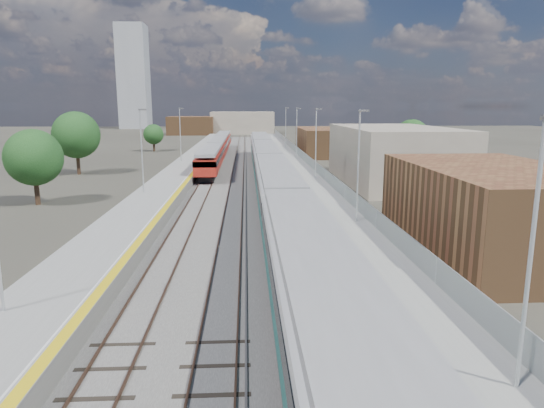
{
  "coord_description": "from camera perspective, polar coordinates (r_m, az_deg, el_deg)",
  "views": [
    {
      "loc": [
        -0.87,
        -9.86,
        8.69
      ],
      "look_at": [
        0.84,
        22.26,
        2.2
      ],
      "focal_mm": 32.0,
      "sensor_mm": 36.0,
      "label": 1
    }
  ],
  "objects": [
    {
      "name": "tree_b",
      "position": [
        67.4,
        -22.05,
        7.53
      ],
      "size": [
        5.97,
        5.97,
        8.09
      ],
      "color": "#382619",
      "rests_on": "ground"
    },
    {
      "name": "green_train",
      "position": [
        48.93,
        -0.24,
        3.99
      ],
      "size": [
        3.07,
        85.25,
        3.37
      ],
      "color": "black",
      "rests_on": "ground"
    },
    {
      "name": "tracks",
      "position": [
        64.62,
        -3.72,
        3.75
      ],
      "size": [
        8.96,
        160.0,
        0.17
      ],
      "color": "#4C3323",
      "rests_on": "ground"
    },
    {
      "name": "ballast_bed",
      "position": [
        62.98,
        -4.28,
        3.47
      ],
      "size": [
        10.5,
        155.0,
        0.06
      ],
      "primitive_type": "cube",
      "color": "#565451",
      "rests_on": "ground"
    },
    {
      "name": "platform_right",
      "position": [
        63.18,
        2.58,
        3.98
      ],
      "size": [
        4.7,
        155.0,
        8.52
      ],
      "color": "slate",
      "rests_on": "ground"
    },
    {
      "name": "ground",
      "position": [
        60.5,
        -2.19,
        3.14
      ],
      "size": [
        320.0,
        320.0,
        0.0
      ],
      "primitive_type": "plane",
      "color": "#47443A",
      "rests_on": "ground"
    },
    {
      "name": "tree_c",
      "position": [
        98.47,
        -13.78,
        7.96
      ],
      "size": [
        3.91,
        3.91,
        5.3
      ],
      "color": "#382619",
      "rests_on": "ground"
    },
    {
      "name": "red_train",
      "position": [
        81.01,
        -6.35,
        6.59
      ],
      "size": [
        2.66,
        54.0,
        3.36
      ],
      "color": "black",
      "rests_on": "ground"
    },
    {
      "name": "tree_a",
      "position": [
        47.85,
        -26.24,
        4.92
      ],
      "size": [
        4.99,
        4.99,
        6.76
      ],
      "color": "#382619",
      "rests_on": "ground"
    },
    {
      "name": "platform_left",
      "position": [
        63.42,
        -10.45,
        3.81
      ],
      "size": [
        4.3,
        155.0,
        8.52
      ],
      "color": "slate",
      "rests_on": "ground"
    },
    {
      "name": "buildings",
      "position": [
        149.47,
        -9.89,
        12.02
      ],
      "size": [
        72.0,
        185.5,
        40.0
      ],
      "color": "brown",
      "rests_on": "ground"
    },
    {
      "name": "tree_d",
      "position": [
        75.33,
        16.09,
        7.63
      ],
      "size": [
        5.05,
        5.05,
        6.85
      ],
      "color": "#382619",
      "rests_on": "ground"
    }
  ]
}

